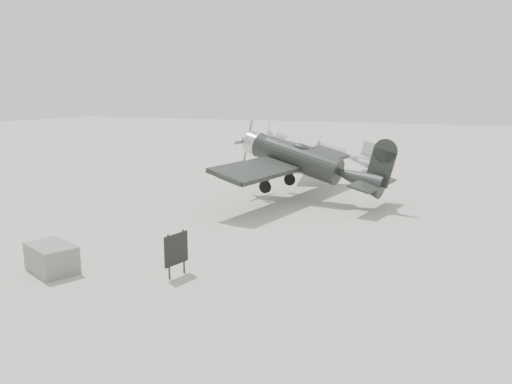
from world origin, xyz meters
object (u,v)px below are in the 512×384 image
highwing_monoplane (314,144)px  equipment_block (52,258)px  sign_board (176,250)px  lowwing_monoplane (308,163)px

highwing_monoplane → equipment_block: (-1.75, -23.69, -1.53)m
sign_board → highwing_monoplane: bearing=107.5°
lowwing_monoplane → equipment_block: size_ratio=6.75×
highwing_monoplane → equipment_block: size_ratio=6.25×
highwing_monoplane → equipment_block: highwing_monoplane is taller
lowwing_monoplane → highwing_monoplane: 10.44m
equipment_block → sign_board: 4.13m
highwing_monoplane → sign_board: bearing=-96.7°
equipment_block → sign_board: size_ratio=1.25×
lowwing_monoplane → highwing_monoplane: lowwing_monoplane is taller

